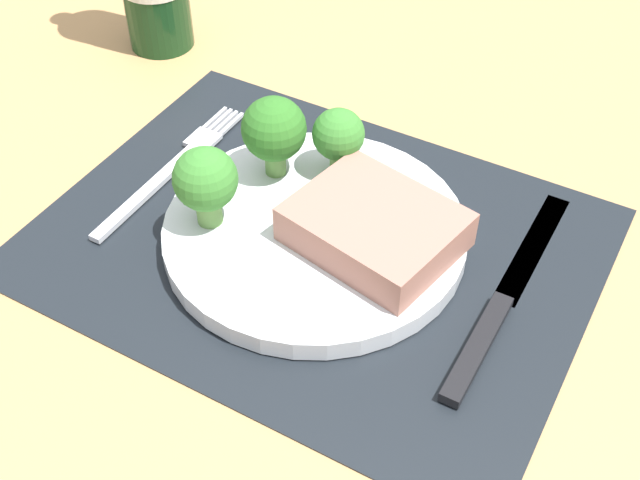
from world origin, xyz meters
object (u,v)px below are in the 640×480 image
at_px(steak, 375,227).
at_px(knife, 501,305).
at_px(fork, 173,168).
at_px(plate, 315,233).

bearing_deg(steak, knife, -0.40).
distance_m(steak, knife, 0.10).
bearing_deg(fork, plate, -4.31).
height_order(plate, fork, plate).
xyz_separation_m(steak, knife, (0.10, -0.00, -0.03)).
height_order(steak, knife, steak).
distance_m(plate, fork, 0.15).
xyz_separation_m(plate, fork, (-0.15, 0.01, -0.01)).
bearing_deg(knife, plate, 178.94).
distance_m(plate, knife, 0.15).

